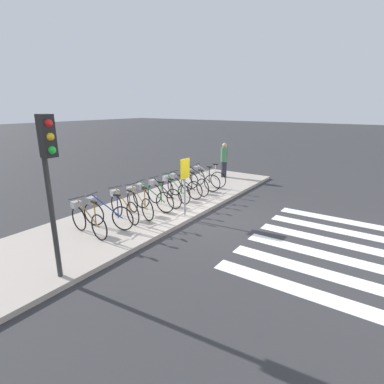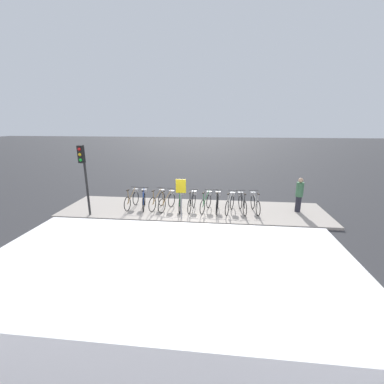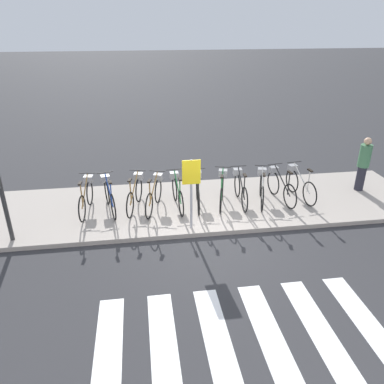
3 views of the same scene
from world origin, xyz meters
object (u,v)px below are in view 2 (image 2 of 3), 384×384
(parked_bicycle_9, at_px, (242,203))
(sign_post, at_px, (181,192))
(parked_bicycle_2, at_px, (158,199))
(parked_bicycle_10, at_px, (255,203))
(parked_bicycle_1, at_px, (144,199))
(parked_bicycle_4, at_px, (180,201))
(parked_bicycle_7, at_px, (217,202))
(parked_bicycle_0, at_px, (132,199))
(parked_bicycle_6, at_px, (206,202))
(pedestrian, at_px, (299,194))
(parked_bicycle_3, at_px, (168,200))
(parked_bicycle_5, at_px, (192,201))
(parked_bicycle_8, at_px, (230,203))
(truck, at_px, (124,350))
(traffic_light, at_px, (83,166))

(parked_bicycle_9, bearing_deg, sign_post, -155.42)
(parked_bicycle_2, distance_m, parked_bicycle_10, 4.72)
(parked_bicycle_1, distance_m, parked_bicycle_4, 1.85)
(parked_bicycle_7, bearing_deg, parked_bicycle_1, 179.26)
(parked_bicycle_0, relative_size, parked_bicycle_6, 1.03)
(sign_post, bearing_deg, parked_bicycle_4, 100.01)
(parked_bicycle_1, distance_m, pedestrian, 7.50)
(parked_bicycle_3, bearing_deg, parked_bicycle_6, 1.25)
(parked_bicycle_1, height_order, parked_bicycle_5, same)
(parked_bicycle_4, bearing_deg, parked_bicycle_8, -1.34)
(parked_bicycle_4, xyz_separation_m, truck, (0.76, -9.41, 1.07))
(parked_bicycle_3, height_order, traffic_light, traffic_light)
(parked_bicycle_0, distance_m, parked_bicycle_5, 3.02)
(truck, height_order, traffic_light, traffic_light)
(traffic_light, bearing_deg, parked_bicycle_2, 25.37)
(parked_bicycle_8, xyz_separation_m, sign_post, (-2.19, -1.19, 0.79))
(truck, distance_m, sign_post, 8.19)
(parked_bicycle_2, height_order, parked_bicycle_5, same)
(parked_bicycle_5, bearing_deg, parked_bicycle_7, 0.66)
(truck, bearing_deg, parked_bicycle_10, 73.45)
(parked_bicycle_7, bearing_deg, parked_bicycle_10, 2.55)
(parked_bicycle_3, relative_size, parked_bicycle_7, 0.96)
(parked_bicycle_0, height_order, parked_bicycle_8, same)
(parked_bicycle_6, distance_m, parked_bicycle_8, 1.14)
(traffic_light, bearing_deg, parked_bicycle_3, 20.03)
(parked_bicycle_0, distance_m, parked_bicycle_3, 1.83)
(parked_bicycle_3, distance_m, parked_bicycle_5, 1.20)
(parked_bicycle_6, height_order, sign_post, sign_post)
(parked_bicycle_6, distance_m, parked_bicycle_7, 0.53)
(parked_bicycle_2, height_order, sign_post, sign_post)
(traffic_light, distance_m, sign_post, 4.43)
(parked_bicycle_2, xyz_separation_m, truck, (1.90, -9.50, 1.07))
(parked_bicycle_6, relative_size, parked_bicycle_10, 0.98)
(parked_bicycle_5, distance_m, parked_bicycle_8, 1.83)
(parked_bicycle_0, bearing_deg, parked_bicycle_10, 0.06)
(parked_bicycle_0, distance_m, truck, 10.07)
(parked_bicycle_0, xyz_separation_m, pedestrian, (8.09, 0.24, 0.42))
(parked_bicycle_5, height_order, parked_bicycle_7, same)
(parked_bicycle_9, distance_m, pedestrian, 2.72)
(sign_post, bearing_deg, parked_bicycle_3, 124.97)
(parked_bicycle_4, distance_m, pedestrian, 5.66)
(parked_bicycle_8, xyz_separation_m, truck, (-1.65, -9.36, 1.07))
(parked_bicycle_8, bearing_deg, parked_bicycle_2, 177.63)
(parked_bicycle_5, bearing_deg, parked_bicycle_4, 178.73)
(truck, bearing_deg, parked_bicycle_5, 91.10)
(parked_bicycle_5, relative_size, parked_bicycle_9, 1.00)
(truck, bearing_deg, parked_bicycle_3, 98.37)
(parked_bicycle_6, relative_size, truck, 0.29)
(pedestrian, bearing_deg, parked_bicycle_8, -173.49)
(parked_bicycle_7, distance_m, parked_bicycle_8, 0.61)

